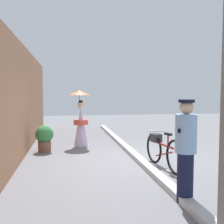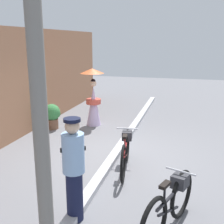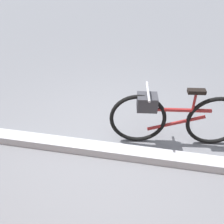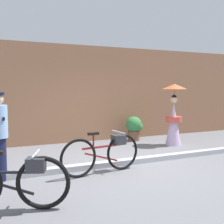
% 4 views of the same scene
% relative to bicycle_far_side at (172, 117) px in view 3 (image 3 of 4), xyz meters
% --- Properties ---
extents(ground_plane, '(30.00, 30.00, 0.00)m').
position_rel_bicycle_far_side_xyz_m(ground_plane, '(0.71, 0.39, -0.44)').
color(ground_plane, slate).
extents(sidewalk_curb, '(14.00, 0.20, 0.12)m').
position_rel_bicycle_far_side_xyz_m(sidewalk_curb, '(0.71, 0.39, -0.38)').
color(sidewalk_curb, '#B2B2B7').
rests_on(sidewalk_curb, ground_plane).
extents(bicycle_far_side, '(1.79, 0.48, 0.87)m').
position_rel_bicycle_far_side_xyz_m(bicycle_far_side, '(0.00, 0.00, 0.00)').
color(bicycle_far_side, black).
rests_on(bicycle_far_side, ground_plane).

